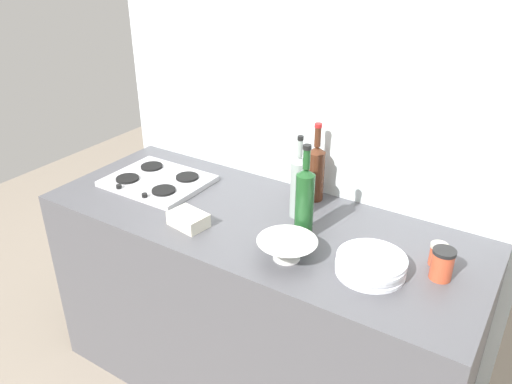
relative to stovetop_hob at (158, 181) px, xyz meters
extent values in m
plane|color=gray|center=(0.55, -0.03, -0.91)|extent=(6.00, 6.00, 0.00)
cube|color=#4C4C51|center=(0.55, -0.03, -0.46)|extent=(1.80, 0.70, 0.90)
cube|color=silver|center=(0.55, 0.35, 0.34)|extent=(1.90, 0.06, 2.50)
cube|color=#B2B2B7|center=(0.00, 0.00, 0.00)|extent=(0.43, 0.35, 0.02)
cylinder|color=black|center=(-0.11, -0.08, 0.02)|extent=(0.10, 0.10, 0.01)
cylinder|color=black|center=(0.11, -0.08, 0.02)|extent=(0.10, 0.10, 0.01)
cylinder|color=black|center=(-0.11, 0.08, 0.02)|extent=(0.10, 0.10, 0.01)
cylinder|color=black|center=(0.11, 0.08, 0.02)|extent=(0.10, 0.10, 0.01)
cylinder|color=black|center=(-0.08, -0.16, 0.02)|extent=(0.02, 0.02, 0.02)
cylinder|color=black|center=(0.08, -0.16, 0.02)|extent=(0.02, 0.02, 0.02)
cylinder|color=white|center=(1.07, -0.12, -0.01)|extent=(0.23, 0.23, 0.01)
cylinder|color=white|center=(1.07, -0.12, 0.00)|extent=(0.23, 0.23, 0.01)
cylinder|color=white|center=(1.07, -0.12, 0.02)|extent=(0.23, 0.23, 0.01)
cylinder|color=white|center=(1.07, -0.13, 0.03)|extent=(0.23, 0.23, 0.01)
cylinder|color=white|center=(1.07, -0.12, 0.04)|extent=(0.23, 0.23, 0.01)
cylinder|color=#472314|center=(0.67, 0.25, 0.09)|extent=(0.07, 0.07, 0.22)
cone|color=#472314|center=(0.67, 0.25, 0.22)|extent=(0.07, 0.07, 0.03)
cylinder|color=#472314|center=(0.67, 0.25, 0.27)|extent=(0.03, 0.03, 0.08)
cylinder|color=#B21E1E|center=(0.67, 0.25, 0.32)|extent=(0.03, 0.03, 0.02)
cylinder|color=#19471E|center=(0.77, -0.04, 0.11)|extent=(0.07, 0.07, 0.26)
cone|color=#19471E|center=(0.77, -0.04, 0.25)|extent=(0.07, 0.07, 0.02)
cylinder|color=#19471E|center=(0.77, -0.04, 0.30)|extent=(0.03, 0.03, 0.07)
cylinder|color=black|center=(0.77, -0.04, 0.35)|extent=(0.03, 0.03, 0.02)
cylinder|color=gray|center=(0.68, 0.09, 0.10)|extent=(0.07, 0.07, 0.24)
cone|color=gray|center=(0.68, 0.09, 0.23)|extent=(0.07, 0.07, 0.02)
cylinder|color=gray|center=(0.68, 0.09, 0.28)|extent=(0.02, 0.02, 0.07)
cylinder|color=black|center=(0.68, 0.09, 0.32)|extent=(0.02, 0.02, 0.02)
cylinder|color=white|center=(0.79, -0.20, -0.01)|extent=(0.10, 0.10, 0.01)
cone|color=white|center=(0.79, -0.20, 0.03)|extent=(0.21, 0.21, 0.06)
cube|color=silver|center=(0.36, -0.21, 0.01)|extent=(0.16, 0.12, 0.05)
cylinder|color=#C64C2D|center=(1.24, 0.05, 0.02)|extent=(0.06, 0.06, 0.07)
cylinder|color=beige|center=(1.24, 0.05, 0.06)|extent=(0.06, 0.06, 0.01)
cylinder|color=#C64C2D|center=(1.27, -0.02, 0.04)|extent=(0.07, 0.07, 0.10)
cylinder|color=black|center=(1.27, -0.02, 0.09)|extent=(0.08, 0.08, 0.01)
camera|label=1|loc=(1.50, -1.51, 1.01)|focal=35.64mm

